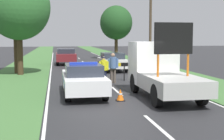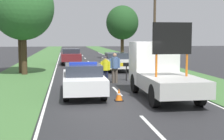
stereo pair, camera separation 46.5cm
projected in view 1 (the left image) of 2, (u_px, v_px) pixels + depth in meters
ground_plane at (126, 100)px, 13.31m from camera, size 160.00×160.00×0.00m
lane_markings at (93, 70)px, 25.20m from camera, size 6.73×60.30×0.01m
grass_verge_left at (31, 63)px, 31.91m from camera, size 3.92×120.00×0.03m
grass_verge_right at (133, 62)px, 33.83m from camera, size 3.92×120.00×0.03m
police_car at (83, 79)px, 14.32m from camera, size 1.81×4.84×1.53m
work_truck at (160, 70)px, 14.11m from camera, size 2.05×5.29×3.23m
road_barrier at (103, 66)px, 18.77m from camera, size 3.28×0.08×1.11m
police_officer at (104, 68)px, 17.73m from camera, size 0.56×0.36×1.56m
pedestrian_civilian at (113, 66)px, 18.02m from camera, size 0.62×0.40×1.74m
traffic_cone_near_police at (135, 72)px, 20.71m from camera, size 0.52×0.52×0.71m
traffic_cone_centre_front at (91, 78)px, 18.60m from camera, size 0.36×0.36×0.51m
traffic_cone_near_truck at (120, 95)px, 13.03m from camera, size 0.36×0.36×0.50m
traffic_cone_behind_barrier at (154, 78)px, 18.12m from camera, size 0.45×0.45×0.63m
queued_car_van_white at (112, 61)px, 24.66m from camera, size 1.85×4.20×1.44m
queued_car_wagon_maroon at (66, 56)px, 30.58m from camera, size 1.87×4.16×1.54m
roadside_tree_near_left at (19, 7)px, 21.48m from camera, size 4.35×4.35×7.01m
roadside_tree_near_right at (116, 23)px, 37.90m from camera, size 3.93×3.93×6.50m
roadside_tree_mid_left at (15, 1)px, 22.34m from camera, size 3.00×3.00×6.88m
utility_pole at (151, 16)px, 24.28m from camera, size 1.20×0.20×8.39m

